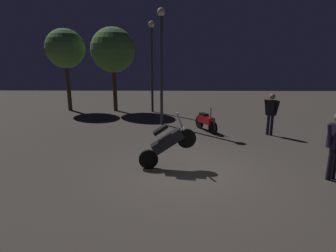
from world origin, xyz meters
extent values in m
plane|color=#4C443D|center=(0.00, 0.00, 0.00)|extent=(40.00, 40.00, 0.00)
cylinder|color=black|center=(-1.14, 0.25, 0.28)|extent=(0.57, 0.18, 0.56)
cylinder|color=black|center=(-0.06, 0.41, 0.86)|extent=(0.57, 0.18, 0.56)
cube|color=black|center=(-0.60, 0.33, 0.80)|extent=(1.00, 0.44, 0.76)
cube|color=black|center=(-0.80, 0.30, 1.15)|extent=(0.46, 0.30, 0.32)
cylinder|color=gray|center=(-0.25, 0.38, 1.41)|extent=(0.21, 0.09, 0.44)
sphere|color=#F2EABF|center=(-0.15, 0.39, 1.14)|extent=(0.12, 0.12, 0.12)
cylinder|color=black|center=(0.78, 4.99, 0.28)|extent=(0.33, 0.55, 0.56)
cylinder|color=black|center=(1.24, 3.99, 0.28)|extent=(0.33, 0.55, 0.56)
cube|color=#B71414|center=(1.01, 4.49, 0.51)|extent=(0.67, 0.99, 0.30)
cube|color=black|center=(0.93, 4.67, 0.71)|extent=(0.40, 0.50, 0.10)
cylinder|color=gray|center=(1.16, 4.17, 0.89)|extent=(0.08, 0.08, 0.45)
sphere|color=#F2EABF|center=(1.20, 4.08, 0.56)|extent=(0.12, 0.12, 0.12)
cylinder|color=black|center=(3.78, -0.38, 0.43)|extent=(0.12, 0.12, 0.87)
cylinder|color=black|center=(3.63, -0.43, 0.43)|extent=(0.12, 0.12, 0.87)
cylinder|color=#261E38|center=(3.48, -0.49, 1.22)|extent=(0.21, 0.15, 0.59)
cylinder|color=black|center=(3.52, 3.94, 0.42)|extent=(0.12, 0.12, 0.84)
cylinder|color=black|center=(3.63, 3.82, 0.42)|extent=(0.12, 0.12, 0.84)
cube|color=black|center=(3.58, 3.88, 1.15)|extent=(0.42, 0.43, 0.63)
sphere|color=#9E7251|center=(3.58, 3.88, 1.61)|extent=(0.23, 0.23, 0.23)
cylinder|color=black|center=(3.41, 4.05, 1.18)|extent=(0.19, 0.20, 0.57)
cylinder|color=black|center=(3.74, 3.71, 1.18)|extent=(0.19, 0.20, 0.57)
cylinder|color=#38383D|center=(-0.97, 5.70, 2.48)|extent=(0.14, 0.14, 4.96)
sphere|color=#F9E59E|center=(-0.97, 5.70, 5.10)|extent=(0.36, 0.36, 0.36)
cylinder|color=#38383D|center=(-1.66, 8.99, 2.42)|extent=(0.14, 0.14, 4.83)
sphere|color=#F9E59E|center=(-1.66, 8.99, 4.97)|extent=(0.36, 0.36, 0.36)
cylinder|color=#4C331E|center=(-6.76, 9.33, 1.44)|extent=(0.24, 0.24, 2.88)
sphere|color=#568C42|center=(-6.76, 9.33, 3.68)|extent=(2.28, 2.28, 2.28)
cylinder|color=#4C331E|center=(-3.94, 9.25, 1.34)|extent=(0.24, 0.24, 2.69)
sphere|color=#568C42|center=(-3.94, 9.25, 3.60)|extent=(2.59, 2.59, 2.59)
camera|label=1|loc=(-0.46, -7.09, 3.08)|focal=29.02mm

